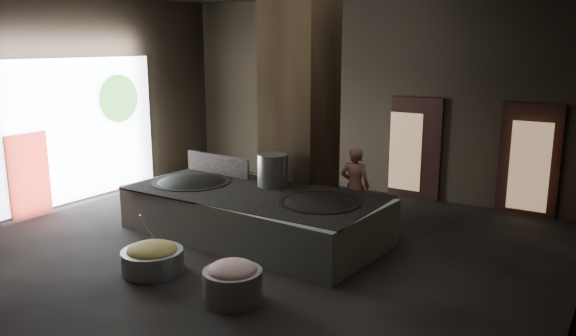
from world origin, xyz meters
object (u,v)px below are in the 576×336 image
Objects in this scene: hearth_platform at (254,214)px; stock_pot at (273,170)px; cook at (355,186)px; veg_basin at (153,261)px; meat_basin at (233,286)px; wok_right at (320,207)px; wok_left at (192,186)px.

hearth_platform is 0.91m from stock_pot.
cook is 1.62× the size of veg_basin.
hearth_platform reaches higher than meat_basin.
veg_basin is at bearing -126.88° from wok_right.
wok_left is at bearing 15.73° from cook.
hearth_platform is 3.17× the size of wok_left.
stock_pot is at bearing 88.09° from hearth_platform.
wok_right is 1.44m from stock_pot.
wok_left is 1.57× the size of veg_basin.
stock_pot is 0.40× the size of cook.
veg_basin is at bearing -95.36° from hearth_platform.
stock_pot is (0.05, 0.55, 0.72)m from hearth_platform.
meat_basin is (1.67, -0.13, 0.05)m from veg_basin.
cook is (1.21, 1.04, -0.36)m from stock_pot.
cook reaches higher than wok_right.
cook reaches higher than stock_pot.
veg_basin is (-1.68, -2.24, -0.58)m from wok_right.
hearth_platform is at bearing -95.19° from stock_pot.
wok_right reaches higher than meat_basin.
stock_pot is at bearing 25.21° from cook.
wok_right is 0.90× the size of cook.
veg_basin is (-0.33, -2.19, -0.24)m from hearth_platform.
cook reaches higher than veg_basin.
hearth_platform is at bearing 1.97° from wok_left.
wok_right is 2.25× the size of stock_pot.
wok_left reaches higher than wok_right.
cook is 3.95m from meat_basin.
stock_pot is 1.63m from cook.
meat_basin is (1.34, -2.33, -0.19)m from hearth_platform.
stock_pot is at bearing 158.96° from wok_right.
veg_basin is at bearing 175.49° from meat_basin.
wok_right is 1.46× the size of veg_basin.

